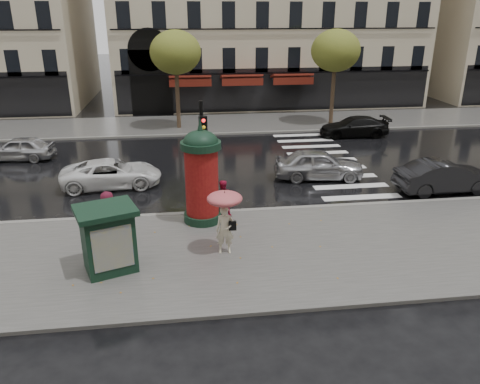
{
  "coord_description": "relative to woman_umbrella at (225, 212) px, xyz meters",
  "views": [
    {
      "loc": [
        -1.91,
        -14.53,
        7.83
      ],
      "look_at": [
        0.18,
        1.5,
        1.51
      ],
      "focal_mm": 35.0,
      "sensor_mm": 36.0,
      "label": 1
    }
  ],
  "objects": [
    {
      "name": "far_sidewalk",
      "position": [
        0.59,
        19.49,
        -1.54
      ],
      "size": [
        90.0,
        6.0,
        0.12
      ],
      "primitive_type": "cube",
      "color": "#474744",
      "rests_on": "ground"
    },
    {
      "name": "woman_red",
      "position": [
        0.17,
        2.89,
        -0.71
      ],
      "size": [
        0.87,
        0.75,
        1.56
      ],
      "primitive_type": "imported",
      "rotation": [
        0.0,
        0.0,
        3.38
      ],
      "color": "#B3163A",
      "rests_on": "near_sidewalk"
    },
    {
      "name": "far_kerb",
      "position": [
        0.59,
        16.49,
        -1.53
      ],
      "size": [
        90.0,
        0.25,
        0.14
      ],
      "primitive_type": "cube",
      "color": "slate",
      "rests_on": "ground"
    },
    {
      "name": "near_sidewalk",
      "position": [
        0.59,
        -0.01,
        -1.54
      ],
      "size": [
        90.0,
        7.0,
        0.12
      ],
      "primitive_type": "cube",
      "color": "#474744",
      "rests_on": "ground"
    },
    {
      "name": "tree_far_left",
      "position": [
        -1.41,
        18.49,
        3.57
      ],
      "size": [
        3.4,
        3.4,
        6.64
      ],
      "color": "#38281C",
      "rests_on": "ground"
    },
    {
      "name": "woman_umbrella",
      "position": [
        0.0,
        0.0,
        0.0
      ],
      "size": [
        1.17,
        1.17,
        2.25
      ],
      "color": "beige",
      "rests_on": "near_sidewalk"
    },
    {
      "name": "car_black",
      "position": [
        10.04,
        14.98,
        -0.96
      ],
      "size": [
        4.56,
        2.06,
        1.3
      ],
      "primitive_type": "imported",
      "rotation": [
        0.0,
        0.0,
        -1.63
      ],
      "color": "black",
      "rests_on": "ground"
    },
    {
      "name": "car_silver",
      "position": [
        5.35,
        7.19,
        -0.86
      ],
      "size": [
        4.51,
        2.21,
        1.48
      ],
      "primitive_type": "imported",
      "rotation": [
        0.0,
        0.0,
        1.46
      ],
      "color": "#9D9DA1",
      "rests_on": "ground"
    },
    {
      "name": "car_far_silver",
      "position": [
        -10.29,
        12.33,
        -0.95
      ],
      "size": [
        3.96,
        1.88,
        1.31
      ],
      "primitive_type": "imported",
      "rotation": [
        0.0,
        0.0,
        -1.66
      ],
      "color": "#B5B6BA",
      "rests_on": "ground"
    },
    {
      "name": "morris_column",
      "position": [
        -0.61,
        2.71,
        0.46
      ],
      "size": [
        1.51,
        1.51,
        4.07
      ],
      "color": "black",
      "rests_on": "near_sidewalk"
    },
    {
      "name": "newsstand",
      "position": [
        -3.71,
        -0.63,
        -0.39
      ],
      "size": [
        2.16,
        1.99,
        2.12
      ],
      "color": "black",
      "rests_on": "near_sidewalk"
    },
    {
      "name": "near_kerb",
      "position": [
        0.59,
        3.49,
        -1.53
      ],
      "size": [
        90.0,
        0.25,
        0.14
      ],
      "primitive_type": "cube",
      "color": "slate",
      "rests_on": "ground"
    },
    {
      "name": "car_white",
      "position": [
        -4.64,
        7.36,
        -0.96
      ],
      "size": [
        4.76,
        2.47,
        1.28
      ],
      "primitive_type": "imported",
      "rotation": [
        0.0,
        0.0,
        1.65
      ],
      "color": "white",
      "rests_on": "ground"
    },
    {
      "name": "zebra_crossing",
      "position": [
        6.59,
        10.09,
        -1.6
      ],
      "size": [
        3.6,
        11.75,
        0.01
      ],
      "primitive_type": "cube",
      "color": "silver",
      "rests_on": "ground"
    },
    {
      "name": "traffic_light",
      "position": [
        -0.51,
        3.2,
        1.29
      ],
      "size": [
        0.32,
        0.44,
        4.57
      ],
      "color": "black",
      "rests_on": "near_sidewalk"
    },
    {
      "name": "tree_far_right",
      "position": [
        9.59,
        18.49,
        3.57
      ],
      "size": [
        3.4,
        3.4,
        6.64
      ],
      "color": "#38281C",
      "rests_on": "ground"
    },
    {
      "name": "man_burgundy",
      "position": [
        -3.95,
        1.38,
        -0.55
      ],
      "size": [
        1.08,
        0.93,
        1.86
      ],
      "primitive_type": "imported",
      "rotation": [
        0.0,
        0.0,
        3.6
      ],
      "color": "#4F0F20",
      "rests_on": "near_sidewalk"
    },
    {
      "name": "car_darkgrey",
      "position": [
        10.53,
        4.69,
        -0.87
      ],
      "size": [
        4.52,
        1.74,
        1.47
      ],
      "primitive_type": "imported",
      "rotation": [
        0.0,
        0.0,
        1.61
      ],
      "color": "black",
      "rests_on": "ground"
    },
    {
      "name": "ground",
      "position": [
        0.59,
        0.49,
        -1.6
      ],
      "size": [
        160.0,
        160.0,
        0.0
      ],
      "primitive_type": "plane",
      "color": "black",
      "rests_on": "ground"
    }
  ]
}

